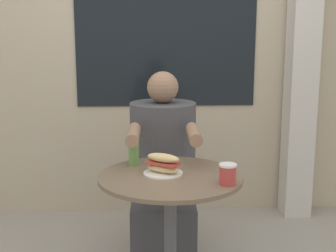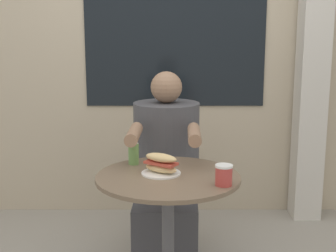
# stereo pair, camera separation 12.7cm
# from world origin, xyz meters

# --- Properties ---
(storefront_wall) EXTENTS (8.00, 0.09, 2.80)m
(storefront_wall) POSITION_xyz_m (0.00, 1.50, 1.40)
(storefront_wall) COLOR #B7A88E
(storefront_wall) RESTS_ON ground_plane
(lattice_pillar) EXTENTS (0.21, 0.21, 2.40)m
(lattice_pillar) POSITION_xyz_m (1.08, 1.34, 1.20)
(lattice_pillar) COLOR beige
(lattice_pillar) RESTS_ON ground_plane
(cafe_table) EXTENTS (0.70, 0.70, 0.75)m
(cafe_table) POSITION_xyz_m (0.00, 0.00, 0.55)
(cafe_table) COLOR brown
(cafe_table) RESTS_ON ground_plane
(diner_chair) EXTENTS (0.39, 0.39, 0.87)m
(diner_chair) POSITION_xyz_m (-0.01, 0.91, 0.52)
(diner_chair) COLOR brown
(diner_chair) RESTS_ON ground_plane
(seated_diner) EXTENTS (0.41, 0.72, 1.20)m
(seated_diner) POSITION_xyz_m (-0.01, 0.56, 0.52)
(seated_diner) COLOR #424247
(seated_diner) RESTS_ON ground_plane
(sandwich_on_plate) EXTENTS (0.19, 0.19, 0.10)m
(sandwich_on_plate) POSITION_xyz_m (-0.03, 0.02, 0.80)
(sandwich_on_plate) COLOR white
(sandwich_on_plate) RESTS_ON cafe_table
(drink_cup) EXTENTS (0.08, 0.08, 0.10)m
(drink_cup) POSITION_xyz_m (0.25, -0.15, 0.80)
(drink_cup) COLOR #B73D38
(drink_cup) RESTS_ON cafe_table
(condiment_bottle) EXTENTS (0.05, 0.05, 0.14)m
(condiment_bottle) POSITION_xyz_m (-0.18, 0.19, 0.82)
(condiment_bottle) COLOR #66934C
(condiment_bottle) RESTS_ON cafe_table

